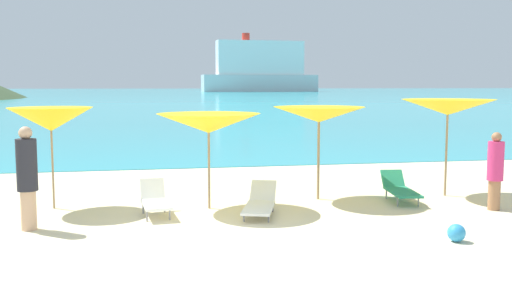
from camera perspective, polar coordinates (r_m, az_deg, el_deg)
ground_plane at (r=19.75m, az=-7.75°, el=-2.26°), size 50.00×100.00×0.30m
ocean_water at (r=237.95m, az=-10.59°, el=5.22°), size 650.00×440.00×0.02m
umbrella_1 at (r=12.79m, az=-20.00°, el=2.36°), size 1.91×1.91×2.18m
umbrella_2 at (r=12.07m, az=-4.80°, el=2.09°), size 2.25×2.25×2.05m
umbrella_3 at (r=13.10m, az=6.37°, el=2.96°), size 2.25×2.25×2.16m
umbrella_4 at (r=14.19m, az=18.79°, el=3.53°), size 2.30×2.30×2.32m
lounge_chair_0 at (r=11.70m, az=0.41°, el=-5.94°), size 1.06×1.85×0.57m
lounge_chair_1 at (r=13.42m, az=14.31°, el=-4.38°), size 0.74×1.64×0.62m
lounge_chair_3 at (r=11.77m, az=-10.15°, el=-5.59°), size 0.64×1.33×0.68m
beachgoer_0 at (r=13.01m, az=22.99°, el=-2.35°), size 0.33×0.33×1.67m
beachgoer_1 at (r=11.13m, az=-22.09°, el=-2.97°), size 0.37×0.37×1.91m
beach_ball at (r=10.29m, az=19.57°, el=-8.45°), size 0.31×0.31×0.31m
cruise_ship at (r=233.24m, az=0.40°, el=7.56°), size 47.83×11.13×23.62m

